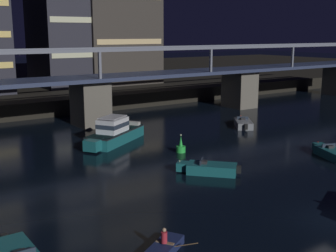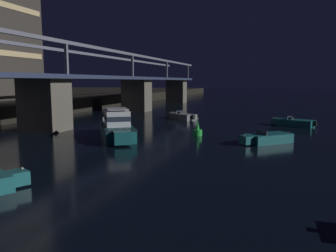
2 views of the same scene
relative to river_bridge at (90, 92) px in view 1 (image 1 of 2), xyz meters
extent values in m
plane|color=black|center=(0.00, -34.20, -4.19)|extent=(400.00, 400.00, 0.00)
cube|color=#605B51|center=(0.00, 0.01, -1.41)|extent=(3.60, 4.40, 5.55)
cube|color=#605B51|center=(24.67, 0.01, -1.41)|extent=(3.60, 4.40, 5.55)
cube|color=#2D3856|center=(0.00, 0.01, 1.59)|extent=(104.69, 6.40, 0.45)
cube|color=slate|center=(0.00, -2.89, 5.01)|extent=(104.69, 0.36, 0.36)
cube|color=slate|center=(0.00, 2.91, 5.01)|extent=(104.69, 0.36, 0.36)
cube|color=slate|center=(0.00, -2.89, 3.41)|extent=(0.30, 0.30, 3.20)
cube|color=slate|center=(16.45, -2.89, 3.41)|extent=(0.30, 0.30, 3.20)
cube|color=slate|center=(32.90, -2.89, 3.41)|extent=(0.30, 0.30, 3.20)
cube|color=#282833|center=(5.88, 24.43, 11.79)|extent=(8.20, 11.89, 27.56)
cube|color=beige|center=(5.88, 18.44, 3.52)|extent=(7.54, 0.10, 0.90)
cube|color=beige|center=(5.88, 18.44, 9.04)|extent=(7.54, 0.10, 0.90)
cube|color=beige|center=(15.85, 17.75, 5.54)|extent=(12.56, 0.10, 0.90)
cube|color=#196066|center=(-1.43, -9.12, -3.59)|extent=(8.13, 6.53, 1.20)
cube|color=#196066|center=(-5.25, -11.59, -3.51)|extent=(1.70, 1.80, 1.04)
cube|color=black|center=(-1.43, -9.12, -3.04)|extent=(8.24, 6.64, 0.10)
cube|color=white|center=(-1.93, -9.45, -2.29)|extent=(3.83, 3.50, 1.40)
cube|color=#283342|center=(-1.93, -9.45, -2.24)|extent=(3.88, 3.56, 0.44)
cube|color=silver|center=(-1.93, -9.45, -1.44)|extent=(3.44, 3.15, 0.08)
cube|color=#B7B2A8|center=(1.43, -7.28, -2.81)|extent=(1.63, 2.07, 0.36)
cube|color=#196066|center=(-0.07, -23.00, -3.79)|extent=(3.98, 4.09, 0.80)
cube|color=#196066|center=(-1.70, -21.24, -3.74)|extent=(1.34, 1.33, 0.70)
cube|color=#283342|center=(-0.64, -22.38, -3.21)|extent=(1.06, 0.99, 0.36)
cube|color=#262628|center=(-0.47, -22.56, -3.27)|extent=(0.68, 0.67, 0.24)
cube|color=black|center=(1.40, -24.58, -3.69)|extent=(0.51, 0.51, 0.60)
sphere|color=beige|center=(-1.87, -21.06, -3.31)|extent=(0.12, 0.12, 0.12)
cube|color=gray|center=(14.76, -11.26, -3.79)|extent=(3.76, 4.22, 0.80)
cube|color=gray|center=(16.17, -9.32, -3.74)|extent=(1.33, 1.31, 0.70)
cube|color=#283342|center=(15.26, -10.57, -3.21)|extent=(1.15, 0.88, 0.36)
cube|color=#262628|center=(15.11, -10.78, -3.27)|extent=(0.69, 0.65, 0.24)
cube|color=black|center=(13.48, -13.00, -3.69)|extent=(0.50, 0.50, 0.60)
sphere|color=red|center=(16.32, -9.12, -3.31)|extent=(0.12, 0.12, 0.12)
cube|color=black|center=(-17.27, -26.64, -3.69)|extent=(0.36, 0.36, 0.60)
cube|color=#196066|center=(11.95, -25.79, -3.79)|extent=(3.12, 4.30, 0.80)
cube|color=#196066|center=(12.83, -23.56, -3.74)|extent=(1.25, 1.20, 0.70)
cube|color=#283342|center=(12.26, -25.00, -3.21)|extent=(1.29, 0.59, 0.36)
cube|color=#262628|center=(12.17, -25.23, -3.27)|extent=(0.67, 0.58, 0.24)
sphere|color=red|center=(12.92, -23.32, -3.31)|extent=(0.12, 0.12, 0.12)
cylinder|color=green|center=(1.73, -16.28, -3.89)|extent=(0.90, 0.90, 0.60)
cone|color=green|center=(1.73, -16.28, -3.09)|extent=(0.36, 0.36, 1.00)
sphere|color=#F2EAB2|center=(1.73, -16.28, -2.51)|extent=(0.16, 0.16, 0.16)
cube|color=#19234C|center=(-10.52, -31.70, -3.95)|extent=(2.79, 2.29, 0.48)
cube|color=#7F6647|center=(-10.52, -31.70, -3.68)|extent=(0.68, 0.95, 0.06)
cylinder|color=#B22633|center=(-10.61, -31.75, -3.35)|extent=(0.32, 0.32, 0.60)
sphere|color=tan|center=(-10.61, -31.75, -2.94)|extent=(0.22, 0.22, 0.22)
cylinder|color=olive|center=(-9.98, -32.60, -3.61)|extent=(0.83, 1.33, 0.59)
camera|label=1|loc=(-22.36, -49.22, 6.90)|focal=47.38mm
camera|label=2|loc=(-29.55, -23.38, 1.09)|focal=35.44mm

